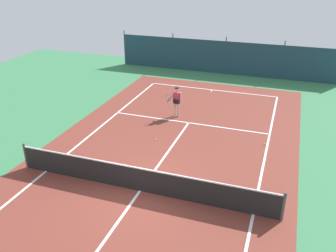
{
  "coord_description": "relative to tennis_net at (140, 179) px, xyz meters",
  "views": [
    {
      "loc": [
        4.57,
        -10.02,
        7.76
      ],
      "look_at": [
        -0.26,
        3.87,
        0.9
      ],
      "focal_mm": 38.35,
      "sensor_mm": 36.0,
      "label": 1
    }
  ],
  "objects": [
    {
      "name": "back_fence",
      "position": [
        -0.0,
        16.32,
        0.16
      ],
      "size": [
        16.3,
        0.98,
        2.7
      ],
      "color": "#1E3D4C",
      "rests_on": "ground"
    },
    {
      "name": "tennis_ball_midcourt",
      "position": [
        -0.93,
        4.02,
        -0.48
      ],
      "size": [
        0.07,
        0.07,
        0.07
      ],
      "primitive_type": "sphere",
      "color": "#CCDB33",
      "rests_on": "ground"
    },
    {
      "name": "parked_car",
      "position": [
        1.85,
        18.05,
        0.33
      ],
      "size": [
        2.38,
        4.38,
        1.68
      ],
      "rotation": [
        0.0,
        0.0,
        -0.11
      ],
      "color": "navy",
      "rests_on": "ground"
    },
    {
      "name": "ground_plane",
      "position": [
        0.0,
        0.0,
        -0.51
      ],
      "size": [
        36.0,
        36.0,
        0.0
      ],
      "primitive_type": "plane",
      "color": "#387A4C"
    },
    {
      "name": "tennis_net",
      "position": [
        0.0,
        0.0,
        0.0
      ],
      "size": [
        10.12,
        0.1,
        1.1
      ],
      "color": "black",
      "rests_on": "ground"
    },
    {
      "name": "court_surface",
      "position": [
        0.0,
        0.0,
        -0.51
      ],
      "size": [
        11.02,
        26.6,
        0.01
      ],
      "color": "brown",
      "rests_on": "ground"
    },
    {
      "name": "tennis_player",
      "position": [
        -0.88,
        7.02,
        0.45
      ],
      "size": [
        0.78,
        0.71,
        1.64
      ],
      "rotation": [
        0.0,
        0.0,
        2.98
      ],
      "color": "#D8AD8C",
      "rests_on": "ground"
    },
    {
      "name": "tennis_ball_near_player",
      "position": [
        3.99,
        5.23,
        -0.48
      ],
      "size": [
        0.07,
        0.07,
        0.07
      ],
      "primitive_type": "sphere",
      "color": "#CCDB33",
      "rests_on": "ground"
    }
  ]
}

